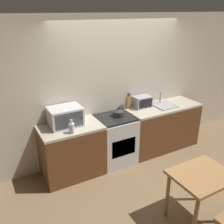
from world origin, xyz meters
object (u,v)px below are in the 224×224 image
at_px(kettle, 118,112).
at_px(microwave, 65,116).
at_px(stove_range, 115,139).
at_px(toaster_oven, 142,102).
at_px(bottle, 72,128).
at_px(dining_table, 201,182).

distance_m(kettle, microwave, 0.95).
height_order(stove_range, toaster_oven, toaster_oven).
distance_m(bottle, toaster_oven, 1.62).
xyz_separation_m(microwave, bottle, (-0.01, -0.30, -0.07)).
height_order(kettle, toaster_oven, toaster_oven).
height_order(stove_range, dining_table, stove_range).
xyz_separation_m(toaster_oven, dining_table, (-0.42, -1.93, -0.40)).
distance_m(microwave, toaster_oven, 1.56).
distance_m(bottle, dining_table, 1.97).
distance_m(microwave, dining_table, 2.22).
relative_size(microwave, toaster_oven, 1.54).
relative_size(stove_range, microwave, 1.73).
height_order(toaster_oven, dining_table, toaster_oven).
bearing_deg(kettle, microwave, 174.27).
height_order(stove_range, kettle, kettle).
bearing_deg(dining_table, toaster_oven, 77.67).
bearing_deg(bottle, stove_range, 13.50).
bearing_deg(dining_table, bottle, 126.50).
height_order(kettle, dining_table, kettle).
distance_m(stove_range, bottle, 1.06).
bearing_deg(toaster_oven, microwave, -177.29).
bearing_deg(kettle, bottle, -167.48).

